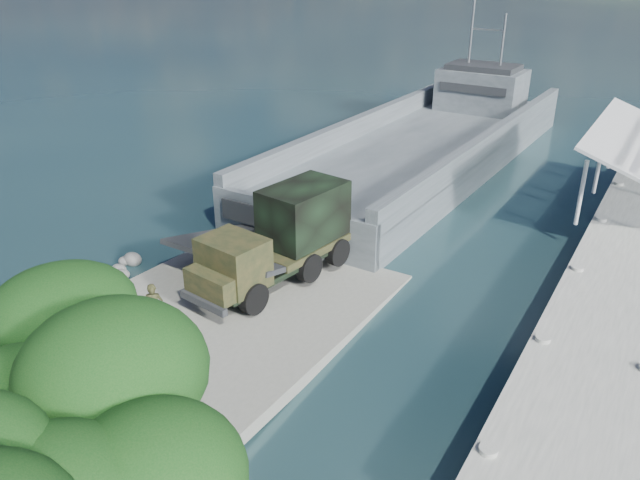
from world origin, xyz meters
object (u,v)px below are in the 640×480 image
(landing_craft, at_px, (423,154))
(soldier, at_px, (155,318))
(overhang_tree, at_px, (49,444))
(military_truck, at_px, (282,237))

(landing_craft, bearing_deg, soldier, -87.96)
(landing_craft, height_order, overhang_tree, landing_craft)
(soldier, bearing_deg, overhang_tree, -90.94)
(overhang_tree, bearing_deg, landing_craft, 102.11)
(military_truck, bearing_deg, soldier, -91.99)
(soldier, bearing_deg, military_truck, 39.94)
(military_truck, relative_size, soldier, 4.49)
(landing_craft, relative_size, military_truck, 4.46)
(military_truck, distance_m, overhang_tree, 16.59)
(overhang_tree, bearing_deg, military_truck, 111.43)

